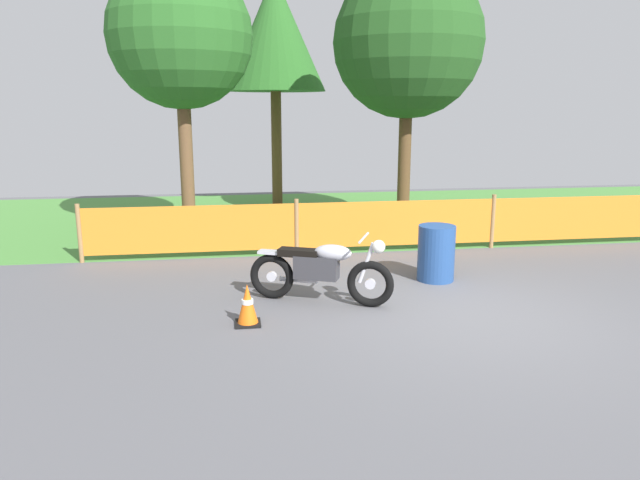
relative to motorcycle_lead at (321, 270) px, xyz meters
The scene contains 9 objects.
ground 2.10m from the motorcycle_lead, 23.10° to the right, with size 24.00×24.00×0.02m, color #5B5B60.
grass_verge 7.00m from the motorcycle_lead, 74.40° to the left, with size 24.00×7.88×0.01m, color #4C8C3D.
barrier_fence 3.36m from the motorcycle_lead, 56.02° to the left, with size 11.55×0.08×1.05m.
tree_leftmost 6.34m from the motorcycle_lead, 113.75° to the left, with size 2.89×2.89×5.53m.
tree_near_left 9.33m from the motorcycle_lead, 89.67° to the left, with size 2.66×2.66×6.06m.
tree_near_right 6.59m from the motorcycle_lead, 61.94° to the left, with size 3.21×3.21×5.65m.
motorcycle_lead is the anchor object (origin of this frame).
traffic_cone 1.29m from the motorcycle_lead, 145.37° to the right, with size 0.32×0.32×0.53m.
spare_drum 2.13m from the motorcycle_lead, 22.88° to the left, with size 0.58×0.58×0.88m, color navy.
Camera 1 is at (-3.06, -7.02, 2.68)m, focal length 33.13 mm.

